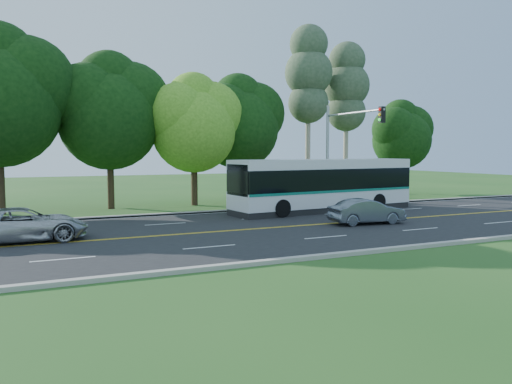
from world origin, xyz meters
name	(u,v)px	position (x,y,z in m)	size (l,w,h in m)	color
ground	(297,226)	(0.00, 0.00, 0.00)	(120.00, 120.00, 0.00)	#21501A
road	(297,226)	(0.00, 0.00, 0.01)	(60.00, 14.00, 0.02)	black
curb_north	(243,210)	(0.00, 7.15, 0.07)	(60.00, 0.30, 0.15)	#A6A095
curb_south	(389,249)	(0.00, -7.15, 0.07)	(60.00, 0.30, 0.15)	#A6A095
grass_verge	(232,207)	(0.00, 9.00, 0.05)	(60.00, 4.00, 0.10)	#21501A
lane_markings	(296,226)	(-0.09, 0.00, 0.02)	(57.60, 13.82, 0.00)	gold
tree_row	(144,109)	(-5.15, 12.13, 6.73)	(44.70, 9.10, 13.84)	black
bougainvillea_hedge	(328,195)	(7.18, 8.15, 0.72)	(9.50, 2.25, 1.50)	maroon
traffic_signal	(343,139)	(6.49, 5.40, 4.67)	(0.42, 6.10, 7.00)	#92969A
transit_bus	(324,185)	(4.72, 4.95, 1.67)	(12.91, 4.08, 3.32)	white
sedan	(367,211)	(3.69, -0.92, 0.68)	(1.40, 4.01, 1.32)	slate
suv	(23,225)	(-12.77, 0.94, 0.75)	(2.41, 5.23, 1.45)	#B3B4B8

